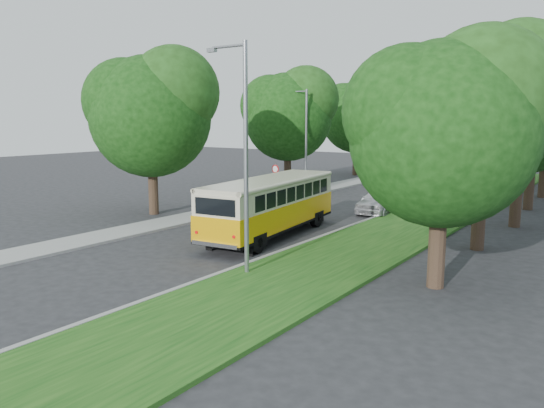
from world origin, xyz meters
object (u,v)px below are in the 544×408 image
Objects in this scene: lamppost_far at (305,137)px; lamppost_near at (244,151)px; car_silver at (380,200)px; vintage_bus at (271,207)px; car_white at (383,198)px; car_grey at (462,175)px; car_blue at (440,182)px.

lamppost_near is at bearing -64.29° from lamppost_far.
vintage_bus is at bearing -104.32° from car_silver.
vintage_bus is (6.10, -12.91, -2.73)m from lamppost_far.
lamppost_far is 1.72× the size of car_silver.
lamppost_near reaches higher than vintage_bus.
vintage_bus reaches higher than car_white.
lamppost_far is at bearing 108.38° from vintage_bus.
car_white is (-0.63, 1.85, -0.13)m from car_silver.
car_silver is at bearing -28.28° from lamppost_far.
car_silver is at bearing -104.18° from car_grey.
lamppost_far is at bearing -135.20° from car_grey.
lamppost_near is 20.53m from lamppost_far.
car_silver reaches higher than car_blue.
lamppost_near reaches higher than car_white.
vintage_bus reaches higher than car_blue.
car_blue is (-1.21, 25.43, -3.67)m from lamppost_near.
vintage_bus is 19.92m from car_blue.
car_silver is at bearing -90.37° from car_blue.
vintage_bus is 1.92× the size of car_blue.
car_white is (-1.84, 16.20, -3.76)m from lamppost_near.
lamppost_near reaches higher than lamppost_far.
car_white is (0.97, 10.62, -0.77)m from vintage_bus.
car_grey is (0.00, 5.88, 0.02)m from car_blue.
car_white is at bearing -18.00° from lamppost_far.
lamppost_far is 8.22m from car_white.
car_blue is (0.00, 11.07, -0.04)m from car_silver.
lamppost_far is 1.55× the size of car_blue.
lamppost_near is at bearing -84.10° from car_white.
lamppost_near is at bearing -70.20° from vintage_bus.
lamppost_near is 0.86× the size of vintage_bus.
lamppost_far is at bearing 147.74° from car_silver.
car_blue is at bearing 41.98° from lamppost_far.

